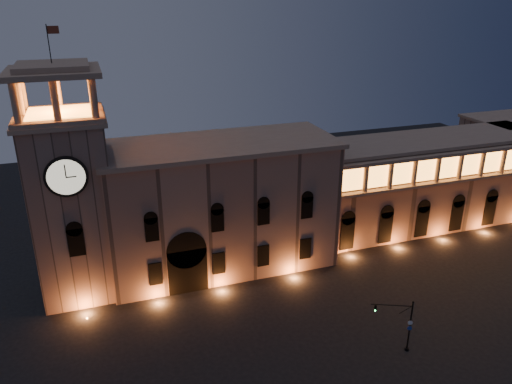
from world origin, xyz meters
The scene contains 5 objects.
ground centered at (0.00, 0.00, 0.00)m, with size 160.00×160.00×0.00m, color black.
government_building centered at (-2.08, 21.93, 8.77)m, with size 30.80×12.80×17.60m.
clock_tower centered at (-20.50, 20.98, 12.50)m, with size 9.80×9.80×32.40m.
colonnade_wing centered at (32.00, 23.92, 7.33)m, with size 40.60×11.50×14.50m.
traffic_light centered at (11.01, -2.15, 3.23)m, with size 4.14×2.02×6.16m.
Camera 1 is at (-17.47, -38.01, 35.42)m, focal length 35.00 mm.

